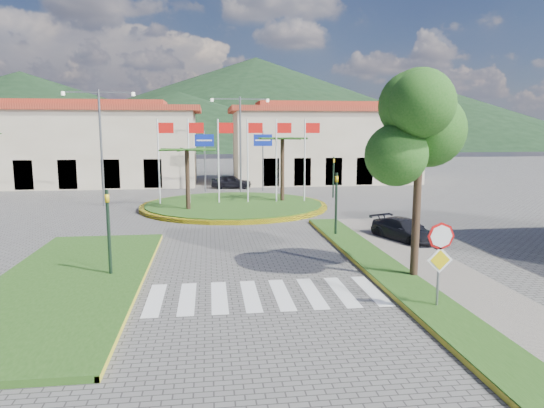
{
  "coord_description": "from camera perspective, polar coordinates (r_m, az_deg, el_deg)",
  "views": [
    {
      "loc": [
        -1.64,
        -10.85,
        5.24
      ],
      "look_at": [
        0.81,
        8.0,
        2.35
      ],
      "focal_mm": 32.0,
      "sensor_mm": 36.0,
      "label": 1
    }
  ],
  "objects": [
    {
      "name": "hill_far_east",
      "position": [
        162.53,
        19.02,
        9.52
      ],
      "size": [
        120.0,
        120.0,
        18.0
      ],
      "primitive_type": "cone",
      "color": "black",
      "rests_on": "ground"
    },
    {
      "name": "street_lamp_centre",
      "position": [
        40.94,
        -3.74,
        7.6
      ],
      "size": [
        4.8,
        0.16,
        8.0
      ],
      "color": "slate",
      "rests_on": "ground"
    },
    {
      "name": "sidewalk_right",
      "position": [
        15.81,
        22.42,
        -11.08
      ],
      "size": [
        4.0,
        28.0,
        0.15
      ],
      "primitive_type": "cube",
      "color": "gray",
      "rests_on": "ground"
    },
    {
      "name": "hill_far_west",
      "position": [
        160.11,
        -27.29,
        9.78
      ],
      "size": [
        140.0,
        140.0,
        22.0
      ],
      "primitive_type": "cone",
      "color": "black",
      "rests_on": "ground"
    },
    {
      "name": "traffic_light_right",
      "position": [
        23.88,
        7.56,
        0.65
      ],
      "size": [
        0.15,
        0.18,
        3.2
      ],
      "color": "black",
      "rests_on": "ground"
    },
    {
      "name": "stop_sign",
      "position": [
        14.79,
        19.16,
        -5.32
      ],
      "size": [
        0.8,
        0.11,
        2.65
      ],
      "color": "slate",
      "rests_on": "ground"
    },
    {
      "name": "car_dark_a",
      "position": [
        44.31,
        -4.79,
        2.64
      ],
      "size": [
        3.77,
        1.89,
        1.23
      ],
      "primitive_type": "imported",
      "rotation": [
        0.0,
        0.0,
        1.45
      ],
      "color": "black",
      "rests_on": "ground"
    },
    {
      "name": "traffic_light_far",
      "position": [
        38.23,
        7.24,
        3.64
      ],
      "size": [
        0.18,
        0.15,
        3.2
      ],
      "color": "black",
      "rests_on": "ground"
    },
    {
      "name": "building_right",
      "position": [
        50.23,
        6.04,
        7.09
      ],
      "size": [
        19.08,
        9.54,
        8.05
      ],
      "color": "#BDAE8F",
      "rests_on": "ground"
    },
    {
      "name": "hill_far_mid",
      "position": [
        171.93,
        -1.88,
        11.91
      ],
      "size": [
        180.0,
        180.0,
        30.0
      ],
      "primitive_type": "cone",
      "color": "black",
      "rests_on": "ground"
    },
    {
      "name": "median_left",
      "position": [
        18.27,
        -22.75,
        -8.4
      ],
      "size": [
        5.0,
        14.0,
        0.18
      ],
      "primitive_type": "cube",
      "color": "#224A15",
      "rests_on": "ground"
    },
    {
      "name": "white_van",
      "position": [
        46.75,
        -12.58,
        2.7
      ],
      "size": [
        4.15,
        2.31,
        1.1
      ],
      "primitive_type": "imported",
      "rotation": [
        0.0,
        0.0,
        1.44
      ],
      "color": "white",
      "rests_on": "ground"
    },
    {
      "name": "verge_right",
      "position": [
        15.26,
        18.43,
        -11.52
      ],
      "size": [
        1.6,
        28.0,
        0.18
      ],
      "primitive_type": "cube",
      "color": "#224A15",
      "rests_on": "ground"
    },
    {
      "name": "roundabout_island",
      "position": [
        33.27,
        -4.49,
        -0.12
      ],
      "size": [
        12.7,
        12.7,
        6.0
      ],
      "color": "yellow",
      "rests_on": "ground"
    },
    {
      "name": "direction_sign_east",
      "position": [
        42.11,
        -1.08,
        6.33
      ],
      "size": [
        1.6,
        0.14,
        5.2
      ],
      "color": "slate",
      "rests_on": "ground"
    },
    {
      "name": "crosswalk",
      "position": [
        15.83,
        -1.06,
        -10.65
      ],
      "size": [
        8.0,
        3.0,
        0.01
      ],
      "primitive_type": "cube",
      "color": "silver",
      "rests_on": "ground"
    },
    {
      "name": "direction_sign_west",
      "position": [
        41.85,
        -7.94,
        6.24
      ],
      "size": [
        1.6,
        0.14,
        5.2
      ],
      "color": "slate",
      "rests_on": "ground"
    },
    {
      "name": "car_dark_b",
      "position": [
        47.49,
        -0.92,
        3.14
      ],
      "size": [
        4.27,
        2.98,
        1.34
      ],
      "primitive_type": "imported",
      "rotation": [
        0.0,
        0.0,
        2.0
      ],
      "color": "black",
      "rests_on": "ground"
    },
    {
      "name": "hill_near_back",
      "position": [
        141.12,
        -10.96,
        9.63
      ],
      "size": [
        110.0,
        110.0,
        16.0
      ],
      "primitive_type": "cone",
      "color": "black",
      "rests_on": "ground"
    },
    {
      "name": "deciduous_tree",
      "position": [
        17.38,
        17.02,
        8.07
      ],
      "size": [
        3.6,
        3.6,
        6.8
      ],
      "color": "black",
      "rests_on": "ground"
    },
    {
      "name": "traffic_light_left",
      "position": [
        18.01,
        -18.69,
        -2.35
      ],
      "size": [
        0.15,
        0.18,
        3.2
      ],
      "color": "black",
      "rests_on": "ground"
    },
    {
      "name": "car_side_right",
      "position": [
        23.75,
        15.41,
        -3.03
      ],
      "size": [
        2.75,
        4.13,
        1.11
      ],
      "primitive_type": "imported",
      "rotation": [
        0.0,
        0.0,
        0.34
      ],
      "color": "black",
      "rests_on": "ground"
    },
    {
      "name": "street_lamp_west",
      "position": [
        35.62,
        -19.48,
        6.97
      ],
      "size": [
        4.8,
        0.16,
        8.0
      ],
      "color": "slate",
      "rests_on": "ground"
    },
    {
      "name": "building_left",
      "position": [
        50.4,
        -21.75,
        6.53
      ],
      "size": [
        23.32,
        9.54,
        8.05
      ],
      "color": "#BDAE8F",
      "rests_on": "ground"
    },
    {
      "name": "ground",
      "position": [
        12.16,
        1.12,
        -16.88
      ],
      "size": [
        160.0,
        160.0,
        0.0
      ],
      "primitive_type": "plane",
      "color": "#5B5856",
      "rests_on": "ground"
    }
  ]
}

